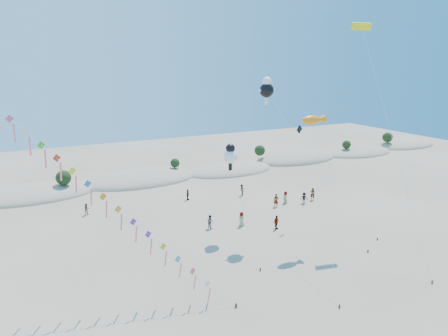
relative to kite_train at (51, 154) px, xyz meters
The scene contains 8 objects.
dune_ridge 34.84m from the kite_train, 63.35° to the left, with size 145.30×11.49×5.57m.
kite_train is the anchor object (origin of this frame).
fish_kite 24.73m from the kite_train, ahead, with size 7.17×11.98×13.55m.
cartoon_kite_low 18.50m from the kite_train, 14.94° to the left, with size 2.17×9.67×10.30m.
cartoon_kite_high 22.51m from the kite_train, 10.84° to the left, with size 7.37×10.91×17.30m.
parafoil_kite 32.94m from the kite_train, ahead, with size 3.94×14.16×22.89m.
dark_kite 28.28m from the kite_train, ahead, with size 4.81×9.41×11.74m.
beachgoers 26.96m from the kite_train, 24.03° to the left, with size 30.29×14.95×1.81m.
Camera 1 is at (-14.05, -14.62, 18.26)m, focal length 30.00 mm.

